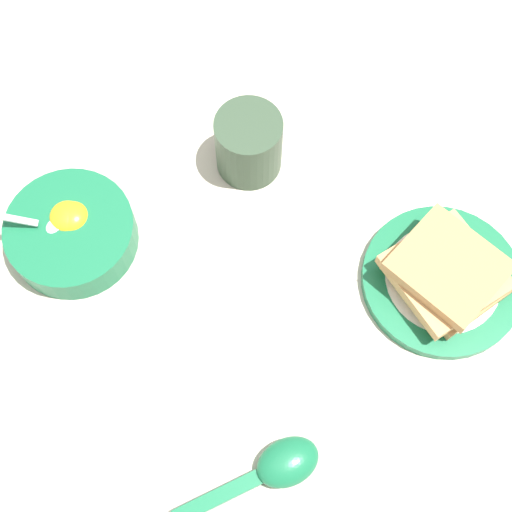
% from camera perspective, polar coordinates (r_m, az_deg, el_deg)
% --- Properties ---
extents(ground_plane, '(3.00, 3.00, 0.00)m').
position_cam_1_polar(ground_plane, '(0.81, 0.22, 4.42)').
color(ground_plane, beige).
extents(egg_bowl, '(0.14, 0.14, 0.07)m').
position_cam_1_polar(egg_bowl, '(0.80, -14.55, 1.85)').
color(egg_bowl, '#196B42').
rests_on(egg_bowl, ground_plane).
extents(toast_plate, '(0.17, 0.17, 0.01)m').
position_cam_1_polar(toast_plate, '(0.79, 14.63, -1.90)').
color(toast_plate, '#196B42').
rests_on(toast_plate, ground_plane).
extents(toast_sandwich, '(0.14, 0.14, 0.04)m').
position_cam_1_polar(toast_sandwich, '(0.77, 15.10, -1.23)').
color(toast_sandwich, tan).
rests_on(toast_sandwich, toast_plate).
extents(soup_spoon, '(0.14, 0.11, 0.03)m').
position_cam_1_polar(soup_spoon, '(0.72, 1.59, -16.60)').
color(soup_spoon, '#196B42').
rests_on(soup_spoon, ground_plane).
extents(drinking_cup, '(0.08, 0.08, 0.08)m').
position_cam_1_polar(drinking_cup, '(0.80, -0.59, 9.01)').
color(drinking_cup, '#334733').
rests_on(drinking_cup, ground_plane).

